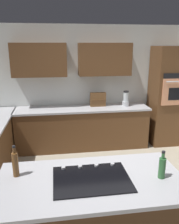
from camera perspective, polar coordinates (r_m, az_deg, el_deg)
name	(u,v)px	position (r m, az deg, el deg)	size (l,w,h in m)	color
ground_plane	(103,193)	(3.81, 3.21, -19.08)	(14.00, 14.00, 0.00)	#9E937F
wall_back	(82,80)	(5.17, -1.87, 7.82)	(6.00, 0.44, 2.60)	silver
lower_cabinets_back	(83,129)	(5.11, -1.71, -4.04)	(2.80, 0.60, 0.86)	brown
countertop_back	(82,109)	(4.97, -1.75, 0.83)	(2.84, 0.64, 0.04)	#B2B2B7
island_base	(91,219)	(2.71, 0.48, -24.56)	(1.80, 0.88, 0.86)	brown
island_top	(92,181)	(2.44, 0.51, -16.53)	(1.88, 0.96, 0.04)	#B2B2B7
wall_oven	(170,96)	(5.49, 18.93, 3.62)	(0.80, 0.66, 2.16)	brown
cooktop	(91,179)	(2.43, 0.49, -15.91)	(0.76, 0.56, 0.03)	black
blender	(126,100)	(5.13, 8.84, 3.00)	(0.15, 0.15, 0.33)	silver
spice_rack	(98,99)	(5.05, 2.07, 3.08)	(0.33, 0.11, 0.30)	brown
oil_bottle	(15,164)	(2.53, -17.63, -11.92)	(0.06, 0.06, 0.34)	brown
second_bottle	(162,167)	(2.51, 17.27, -12.72)	(0.07, 0.07, 0.29)	#336B38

